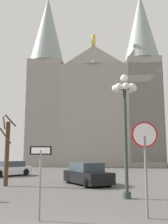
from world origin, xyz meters
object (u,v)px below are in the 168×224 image
at_px(bare_tree, 7,151).
at_px(stop_sign, 145,149).
at_px(cathedral, 94,102).
at_px(parked_car_far_black, 87,174).
at_px(one_way_arrow_sign, 40,172).
at_px(street_lamp, 125,108).
at_px(parked_car_near_white, 8,169).

bearing_deg(bare_tree, stop_sign, -49.77).
height_order(cathedral, parked_car_far_black, cathedral).
bearing_deg(stop_sign, parked_car_far_black, 101.48).
height_order(stop_sign, bare_tree, bare_tree).
distance_m(cathedral, bare_tree, 29.80).
bearing_deg(stop_sign, bare_tree, 130.23).
xyz_separation_m(bare_tree, parked_car_far_black, (5.15, 0.77, -1.51)).
distance_m(one_way_arrow_sign, street_lamp, 5.84).
xyz_separation_m(cathedral, parked_car_near_white, (-8.72, -20.01, -10.32)).
bearing_deg(parked_car_far_black, stop_sign, -78.52).
distance_m(stop_sign, one_way_arrow_sign, 3.44).
bearing_deg(parked_car_near_white, bare_tree, -74.62).
bearing_deg(cathedral, bare_tree, -103.42).
bearing_deg(one_way_arrow_sign, cathedral, 85.31).
height_order(parked_car_near_white, parked_car_far_black, parked_car_far_black).
distance_m(stop_sign, bare_tree, 10.81).
xyz_separation_m(cathedral, parked_car_far_black, (-1.46, -26.93, -10.28)).
bearing_deg(street_lamp, cathedral, 90.56).
bearing_deg(street_lamp, bare_tree, 146.49).
xyz_separation_m(cathedral, street_lamp, (0.32, -32.29, -6.80)).
xyz_separation_m(stop_sign, street_lamp, (-0.06, 3.67, 1.99)).
relative_size(parked_car_near_white, parked_car_far_black, 1.00).
relative_size(street_lamp, parked_car_far_black, 1.32).
bearing_deg(cathedral, one_way_arrow_sign, -94.69).
distance_m(street_lamp, parked_car_far_black, 6.64).
bearing_deg(street_lamp, parked_car_far_black, 108.34).
bearing_deg(parked_car_near_white, stop_sign, -60.30).
distance_m(street_lamp, parked_car_near_white, 15.65).
height_order(one_way_arrow_sign, bare_tree, bare_tree).
xyz_separation_m(one_way_arrow_sign, street_lamp, (3.29, 3.99, 2.71)).
height_order(street_lamp, bare_tree, street_lamp).
xyz_separation_m(stop_sign, one_way_arrow_sign, (-3.35, -0.32, -0.71)).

